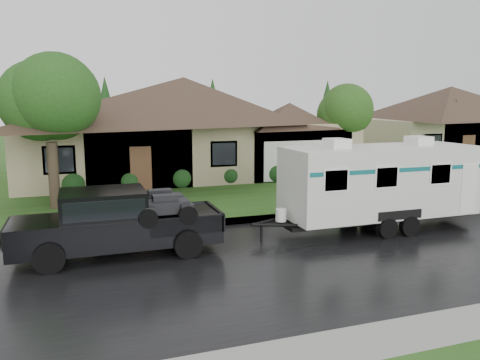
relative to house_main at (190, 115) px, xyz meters
The scene contains 11 objects.
ground 14.48m from the house_main, 99.41° to the right, with size 140.00×140.00×0.00m, color #254B17.
road 16.40m from the house_main, 98.24° to the right, with size 140.00×8.00×0.01m, color black.
curb 12.32m from the house_main, 101.19° to the right, with size 140.00×0.50×0.15m, color gray.
lawn 4.36m from the house_main, 153.11° to the left, with size 140.00×26.00×0.15m, color #254B17.
house_main is the anchor object (origin of this frame).
house_neighbor 19.98m from the house_main, ahead, with size 15.12×9.72×6.45m.
tree_left_green 10.52m from the house_main, 133.82° to the right, with size 3.63×3.63×6.01m.
tree_right_green 9.06m from the house_main, 26.58° to the right, with size 3.13×3.13×5.18m.
shrub_row 5.42m from the house_main, 93.69° to the right, with size 13.60×1.00×1.00m.
pickup_truck 15.12m from the house_main, 111.37° to the right, with size 5.70×2.16×1.90m.
travel_trailer 14.41m from the house_main, 76.33° to the right, with size 7.02×2.47×3.15m.
Camera 1 is at (-3.95, -13.33, 4.32)m, focal length 35.00 mm.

